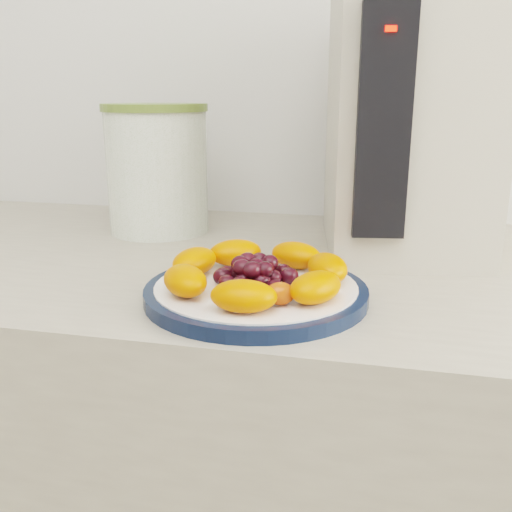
# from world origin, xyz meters

# --- Properties ---
(plate_rim) EXTENTS (0.25, 0.25, 0.01)m
(plate_rim) POSITION_xyz_m (-0.00, 1.03, 0.91)
(plate_rim) COLOR #0D1A34
(plate_rim) RESTS_ON counter
(plate_face) EXTENTS (0.22, 0.22, 0.02)m
(plate_face) POSITION_xyz_m (-0.00, 1.03, 0.91)
(plate_face) COLOR white
(plate_face) RESTS_ON counter
(canister) EXTENTS (0.20, 0.20, 0.19)m
(canister) POSITION_xyz_m (-0.23, 1.32, 1.00)
(canister) COLOR #496A21
(canister) RESTS_ON counter
(canister_lid) EXTENTS (0.20, 0.20, 0.01)m
(canister_lid) POSITION_xyz_m (-0.23, 1.32, 1.10)
(canister_lid) COLOR olive
(canister_lid) RESTS_ON canister
(appliance_body) EXTENTS (0.25, 0.32, 0.36)m
(appliance_body) POSITION_xyz_m (0.15, 1.30, 1.08)
(appliance_body) COLOR #B9B19D
(appliance_body) RESTS_ON counter
(appliance_panel) EXTENTS (0.06, 0.03, 0.27)m
(appliance_panel) POSITION_xyz_m (0.12, 1.15, 1.09)
(appliance_panel) COLOR black
(appliance_panel) RESTS_ON appliance_body
(appliance_led) EXTENTS (0.01, 0.01, 0.01)m
(appliance_led) POSITION_xyz_m (0.13, 1.14, 1.19)
(appliance_led) COLOR #FF0C05
(appliance_led) RESTS_ON appliance_panel
(fruit_plate) EXTENTS (0.21, 0.21, 0.03)m
(fruit_plate) POSITION_xyz_m (-0.00, 1.03, 0.93)
(fruit_plate) COLOR #E35100
(fruit_plate) RESTS_ON plate_face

